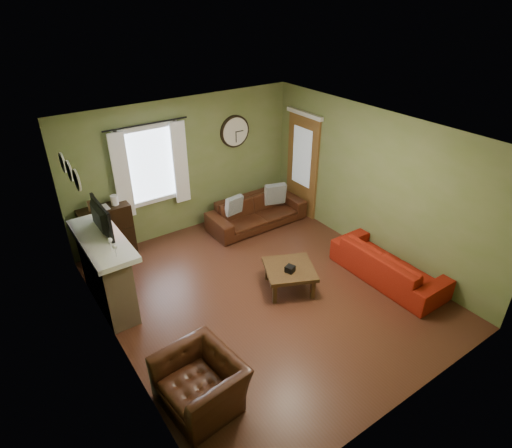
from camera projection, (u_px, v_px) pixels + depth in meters
floor at (265, 293)px, 6.87m from camera, size 4.60×5.20×0.00m
ceiling at (267, 136)px, 5.59m from camera, size 4.60×5.20×0.00m
wall_left at (110, 276)px, 5.09m from camera, size 0.00×5.20×2.60m
wall_right at (374, 185)px, 7.37m from camera, size 0.00×5.20×2.60m
wall_back at (185, 167)px, 8.08m from camera, size 4.60×0.00×2.60m
wall_front at (415, 324)px, 4.37m from camera, size 4.60×0.00×2.60m
fireplace at (107, 274)px, 6.38m from camera, size 0.40×1.40×1.10m
firebox at (122, 283)px, 6.60m from camera, size 0.04×0.60×0.55m
mantel at (101, 240)px, 6.10m from camera, size 0.58×1.60×0.08m
tv at (97, 222)px, 6.11m from camera, size 0.08×0.60×0.35m
tv_screen at (102, 217)px, 6.12m from camera, size 0.02×0.62×0.36m
medallion_left at (77, 180)px, 5.20m from camera, size 0.28×0.28×0.03m
medallion_mid at (69, 171)px, 5.45m from camera, size 0.28×0.28×0.03m
medallion_right at (63, 163)px, 5.70m from camera, size 0.28×0.28×0.03m
window_pane at (150, 165)px, 7.62m from camera, size 1.00×0.02×1.30m
curtain_rod at (146, 124)px, 7.17m from camera, size 0.03×0.03×1.50m
curtain_left at (122, 177)px, 7.30m from camera, size 0.28×0.04×1.55m
curtain_right at (180, 163)px, 7.85m from camera, size 0.28×0.04×1.55m
wall_clock at (235, 132)px, 8.35m from camera, size 0.64×0.06×0.64m
door at (302, 166)px, 8.80m from camera, size 0.05×0.90×2.10m
bookshelf at (108, 233)px, 7.50m from camera, size 0.85×0.36×1.01m
book at (98, 213)px, 7.20m from camera, size 0.19×0.25×0.02m
sofa_brown at (257, 212)px, 8.65m from camera, size 2.00×0.78×0.59m
pillow_left at (275, 194)px, 8.79m from camera, size 0.46×0.26×0.44m
pillow_right at (234, 205)px, 8.34m from camera, size 0.38×0.16×0.37m
sofa_red at (388, 264)px, 7.06m from camera, size 0.77×1.96×0.57m
armchair at (201, 383)px, 4.94m from camera, size 0.94×1.05×0.62m
coffee_table at (289, 278)px, 6.87m from camera, size 1.01×1.01×0.41m
tissue_box at (290, 272)px, 6.68m from camera, size 0.17×0.17×0.10m
wine_glass_a at (116, 251)px, 5.61m from camera, size 0.06×0.06×0.19m
wine_glass_b at (111, 244)px, 5.75m from camera, size 0.07×0.07×0.19m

